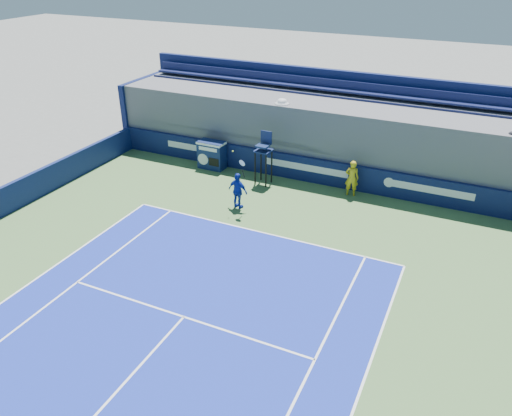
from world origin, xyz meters
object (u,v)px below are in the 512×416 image
at_px(match_clock, 212,154).
at_px(ball_person, 352,178).
at_px(umpire_chair, 264,153).
at_px(tennis_player, 238,191).

bearing_deg(match_clock, ball_person, -0.44).
bearing_deg(ball_person, umpire_chair, -3.30).
relative_size(ball_person, match_clock, 1.16).
distance_m(ball_person, match_clock, 7.04).
distance_m(ball_person, umpire_chair, 4.09).
xyz_separation_m(match_clock, umpire_chair, (3.05, -0.55, 0.79)).
xyz_separation_m(ball_person, match_clock, (-7.04, 0.05, -0.08)).
relative_size(ball_person, umpire_chair, 0.66).
distance_m(umpire_chair, tennis_player, 2.79).
bearing_deg(umpire_chair, ball_person, 7.13).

